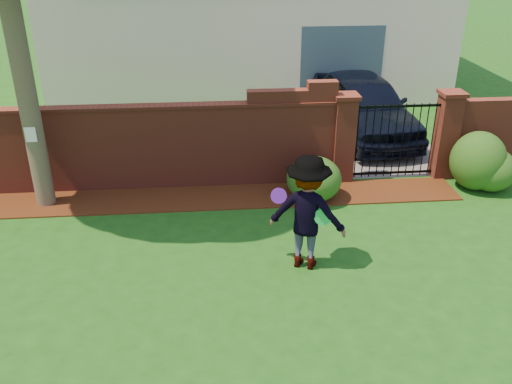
{
  "coord_description": "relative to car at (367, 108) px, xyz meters",
  "views": [
    {
      "loc": [
        -0.36,
        -6.48,
        4.9
      ],
      "look_at": [
        0.34,
        1.4,
        1.05
      ],
      "focal_mm": 38.39,
      "sensor_mm": 36.0,
      "label": 1
    }
  ],
  "objects": [
    {
      "name": "ground",
      "position": [
        -3.61,
        -6.48,
        -0.79
      ],
      "size": [
        80.0,
        80.0,
        0.01
      ],
      "primitive_type": "cube",
      "color": "#1A4E13",
      "rests_on": "ground"
    },
    {
      "name": "mulch_bed",
      "position": [
        -4.56,
        -3.15,
        -0.77
      ],
      "size": [
        11.1,
        1.08,
        0.03
      ],
      "primitive_type": "cube",
      "color": "#3E1A0B",
      "rests_on": "ground"
    },
    {
      "name": "brick_wall",
      "position": [
        -5.62,
        -2.48,
        0.14
      ],
      "size": [
        8.7,
        0.31,
        2.16
      ],
      "color": "maroon",
      "rests_on": "ground"
    },
    {
      "name": "pillar_left",
      "position": [
        -1.21,
        -2.48,
        0.17
      ],
      "size": [
        0.5,
        0.5,
        1.88
      ],
      "color": "maroon",
      "rests_on": "ground"
    },
    {
      "name": "pillar_right",
      "position": [
        0.99,
        -2.48,
        0.17
      ],
      "size": [
        0.5,
        0.5,
        1.88
      ],
      "color": "maroon",
      "rests_on": "ground"
    },
    {
      "name": "iron_gate",
      "position": [
        -0.11,
        -2.48,
        0.07
      ],
      "size": [
        1.78,
        0.03,
        1.6
      ],
      "color": "black",
      "rests_on": "ground"
    },
    {
      "name": "driveway",
      "position": [
        -0.11,
        1.52,
        -0.78
      ],
      "size": [
        3.2,
        8.0,
        0.01
      ],
      "primitive_type": "cube",
      "color": "slate",
      "rests_on": "ground"
    },
    {
      "name": "car",
      "position": [
        0.0,
        0.0,
        0.0
      ],
      "size": [
        2.29,
        4.78,
        1.58
      ],
      "primitive_type": "imported",
      "rotation": [
        0.0,
        0.0,
        0.09
      ],
      "color": "black",
      "rests_on": "ground"
    },
    {
      "name": "paper_notice",
      "position": [
        -7.21,
        -3.27,
        0.71
      ],
      "size": [
        0.2,
        0.01,
        0.28
      ],
      "primitive_type": "cube",
      "color": "white",
      "rests_on": "tree"
    },
    {
      "name": "shrub_left",
      "position": [
        -1.97,
        -3.36,
        -0.35
      ],
      "size": [
        1.08,
        1.08,
        0.88
      ],
      "primitive_type": "ellipsoid",
      "color": "#1A4B16",
      "rests_on": "ground"
    },
    {
      "name": "shrub_middle",
      "position": [
        1.44,
        -3.14,
        -0.18
      ],
      "size": [
        1.11,
        1.11,
        1.22
      ],
      "primitive_type": "ellipsoid",
      "color": "#1A4B16",
      "rests_on": "ground"
    },
    {
      "name": "shrub_right",
      "position": [
        1.71,
        -3.23,
        -0.35
      ],
      "size": [
        0.99,
        0.99,
        0.88
      ],
      "primitive_type": "ellipsoid",
      "color": "#1A4B16",
      "rests_on": "ground"
    },
    {
      "name": "man",
      "position": [
        -2.54,
        -5.68,
        0.15
      ],
      "size": [
        1.39,
        1.11,
        1.88
      ],
      "primitive_type": "imported",
      "rotation": [
        0.0,
        0.0,
        2.74
      ],
      "color": "gray",
      "rests_on": "ground"
    },
    {
      "name": "frisbee_purple",
      "position": [
        -2.99,
        -5.8,
        0.53
      ],
      "size": [
        0.24,
        0.07,
        0.24
      ],
      "primitive_type": "cylinder",
      "rotation": [
        1.36,
        0.0,
        -0.01
      ],
      "color": "purple",
      "rests_on": "man"
    },
    {
      "name": "frisbee_green",
      "position": [
        -2.33,
        -5.88,
        0.19
      ],
      "size": [
        0.28,
        0.11,
        0.27
      ],
      "primitive_type": "cylinder",
      "rotation": [
        1.43,
        0.0,
        -0.19
      ],
      "color": "green",
      "rests_on": "man"
    }
  ]
}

